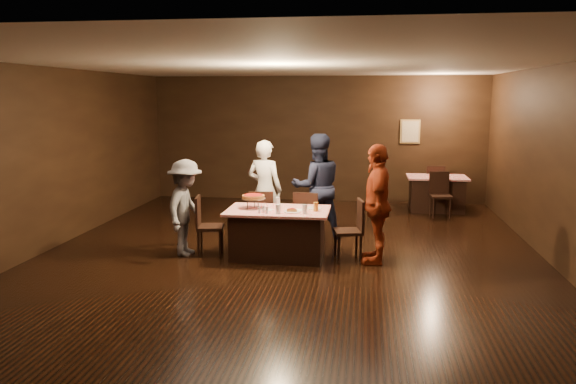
% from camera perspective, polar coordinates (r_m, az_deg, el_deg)
% --- Properties ---
extents(room, '(10.00, 10.04, 3.02)m').
position_cam_1_polar(room, '(8.62, 0.08, 7.17)').
color(room, black).
rests_on(room, ground).
extents(main_table, '(1.60, 1.00, 0.77)m').
position_cam_1_polar(main_table, '(8.87, -1.02, -4.23)').
color(main_table, '#A60B0B').
rests_on(main_table, ground).
extents(back_table, '(1.30, 0.90, 0.77)m').
position_cam_1_polar(back_table, '(12.89, 14.84, -0.15)').
color(back_table, '#A50B19').
rests_on(back_table, ground).
extents(chair_far_left, '(0.46, 0.46, 0.95)m').
position_cam_1_polar(chair_far_left, '(9.63, -2.68, -2.56)').
color(chair_far_left, black).
rests_on(chair_far_left, ground).
extents(chair_far_right, '(0.48, 0.48, 0.95)m').
position_cam_1_polar(chair_far_right, '(9.52, 2.06, -2.70)').
color(chair_far_right, black).
rests_on(chair_far_right, ground).
extents(chair_end_left, '(0.48, 0.48, 0.95)m').
position_cam_1_polar(chair_end_left, '(9.08, -7.91, -3.40)').
color(chair_end_left, black).
rests_on(chair_end_left, ground).
extents(chair_end_right, '(0.50, 0.50, 0.95)m').
position_cam_1_polar(chair_end_right, '(8.75, 6.13, -3.87)').
color(chair_end_right, black).
rests_on(chair_end_right, ground).
extents(chair_back_near, '(0.46, 0.46, 0.95)m').
position_cam_1_polar(chair_back_near, '(12.19, 15.24, -0.29)').
color(chair_back_near, black).
rests_on(chair_back_near, ground).
extents(chair_back_far, '(0.46, 0.46, 0.95)m').
position_cam_1_polar(chair_back_far, '(13.47, 14.56, 0.66)').
color(chair_back_far, black).
rests_on(chair_back_far, ground).
extents(diner_white_jacket, '(0.74, 0.58, 1.77)m').
position_cam_1_polar(diner_white_jacket, '(9.95, -2.38, 0.24)').
color(diner_white_jacket, white).
rests_on(diner_white_jacket, ground).
extents(diner_navy_hoodie, '(1.09, 0.96, 1.88)m').
position_cam_1_polar(diner_navy_hoodie, '(9.93, 2.96, 0.54)').
color(diner_navy_hoodie, '#181C33').
rests_on(diner_navy_hoodie, ground).
extents(diner_grey_knit, '(0.64, 1.03, 1.54)m').
position_cam_1_polar(diner_grey_knit, '(9.08, -10.35, -1.57)').
color(diner_grey_knit, slate).
rests_on(diner_grey_knit, ground).
extents(diner_red_shirt, '(0.45, 1.07, 1.83)m').
position_cam_1_polar(diner_red_shirt, '(8.58, 9.02, -1.21)').
color(diner_red_shirt, maroon).
rests_on(diner_red_shirt, ground).
extents(pizza_stand, '(0.38, 0.38, 0.22)m').
position_cam_1_polar(pizza_stand, '(8.87, -3.54, -0.50)').
color(pizza_stand, black).
rests_on(pizza_stand, main_table).
extents(plate_with_slice, '(0.25, 0.25, 0.06)m').
position_cam_1_polar(plate_with_slice, '(8.57, 0.44, -1.91)').
color(plate_with_slice, white).
rests_on(plate_with_slice, main_table).
extents(plate_empty, '(0.25, 0.25, 0.01)m').
position_cam_1_polar(plate_empty, '(8.86, 2.64, -1.65)').
color(plate_empty, white).
rests_on(plate_empty, main_table).
extents(glass_front_left, '(0.08, 0.08, 0.14)m').
position_cam_1_polar(glass_front_left, '(8.47, -1.01, -1.74)').
color(glass_front_left, silver).
rests_on(glass_front_left, main_table).
extents(glass_front_right, '(0.08, 0.08, 0.14)m').
position_cam_1_polar(glass_front_right, '(8.47, 1.72, -1.74)').
color(glass_front_right, silver).
rests_on(glass_front_right, main_table).
extents(glass_amber, '(0.08, 0.08, 0.14)m').
position_cam_1_polar(glass_amber, '(8.65, 2.85, -1.51)').
color(glass_amber, '#BF7F26').
rests_on(glass_amber, main_table).
extents(glass_back, '(0.08, 0.08, 0.14)m').
position_cam_1_polar(glass_back, '(9.07, -1.05, -0.97)').
color(glass_back, silver).
rests_on(glass_back, main_table).
extents(condiments, '(0.17, 0.10, 0.09)m').
position_cam_1_polar(condiments, '(8.53, -2.52, -1.81)').
color(condiments, silver).
rests_on(condiments, main_table).
extents(napkin_center, '(0.19, 0.19, 0.01)m').
position_cam_1_polar(napkin_center, '(8.74, 0.91, -1.82)').
color(napkin_center, white).
rests_on(napkin_center, main_table).
extents(napkin_left, '(0.21, 0.21, 0.01)m').
position_cam_1_polar(napkin_left, '(8.76, -2.05, -1.81)').
color(napkin_left, white).
rests_on(napkin_left, main_table).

